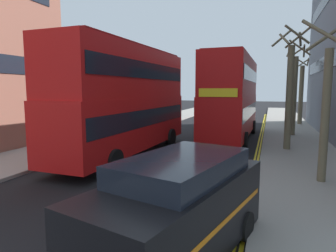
% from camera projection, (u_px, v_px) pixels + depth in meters
% --- Properties ---
extents(sidewalk_right, '(4.00, 80.00, 0.14)m').
position_uv_depth(sidewalk_right, '(299.00, 151.00, 16.36)').
color(sidewalk_right, gray).
rests_on(sidewalk_right, ground).
extents(sidewalk_left, '(4.00, 80.00, 0.14)m').
position_uv_depth(sidewalk_left, '(97.00, 138.00, 20.60)').
color(sidewalk_left, gray).
rests_on(sidewalk_left, ground).
extents(kerb_line_outer, '(0.10, 56.00, 0.01)m').
position_uv_depth(kerb_line_outer, '(258.00, 157.00, 15.18)').
color(kerb_line_outer, yellow).
rests_on(kerb_line_outer, ground).
extents(kerb_line_inner, '(0.10, 56.00, 0.01)m').
position_uv_depth(kerb_line_inner, '(255.00, 157.00, 15.23)').
color(kerb_line_inner, yellow).
rests_on(kerb_line_inner, ground).
extents(double_decker_bus_away, '(3.01, 10.87, 5.64)m').
position_uv_depth(double_decker_bus_away, '(126.00, 98.00, 15.29)').
color(double_decker_bus_away, red).
rests_on(double_decker_bus_away, ground).
extents(double_decker_bus_oncoming, '(2.92, 10.84, 5.64)m').
position_uv_depth(double_decker_bus_oncoming, '(232.00, 96.00, 20.21)').
color(double_decker_bus_oncoming, '#B20F0F').
rests_on(double_decker_bus_oncoming, ground).
extents(taxi_minivan, '(2.98, 5.12, 2.12)m').
position_uv_depth(taxi_minivan, '(176.00, 210.00, 5.85)').
color(taxi_minivan, black).
rests_on(taxi_minivan, ground).
extents(street_tree_near, '(1.59, 1.60, 6.74)m').
position_uv_depth(street_tree_near, '(294.00, 93.00, 21.32)').
color(street_tree_near, '#6B6047').
rests_on(street_tree_near, sidewalk_right).
extents(street_tree_mid, '(1.24, 1.23, 6.41)m').
position_uv_depth(street_tree_mid, '(301.00, 93.00, 28.19)').
color(street_tree_mid, '#6B6047').
rests_on(street_tree_mid, sidewalk_right).
extents(street_tree_far, '(2.06, 1.94, 6.71)m').
position_uv_depth(street_tree_far, '(289.00, 91.00, 16.17)').
color(street_tree_far, '#6B6047').
rests_on(street_tree_far, sidewalk_right).
extents(street_tree_distant, '(1.81, 1.75, 5.71)m').
position_uv_depth(street_tree_distant, '(326.00, 105.00, 10.38)').
color(street_tree_distant, '#6B6047').
rests_on(street_tree_distant, sidewalk_right).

